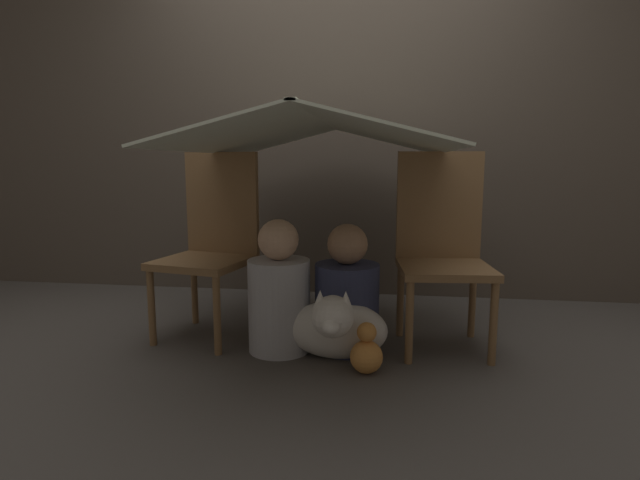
# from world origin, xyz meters

# --- Properties ---
(ground_plane) EXTENTS (8.80, 8.80, 0.00)m
(ground_plane) POSITION_xyz_m (0.00, 0.00, 0.00)
(ground_plane) COLOR #47423D
(wall_back) EXTENTS (7.00, 0.05, 2.50)m
(wall_back) POSITION_xyz_m (0.00, 1.14, 1.25)
(wall_back) COLOR #4C4238
(wall_back) RESTS_ON ground_plane
(chair_left) EXTENTS (0.51, 0.51, 0.97)m
(chair_left) POSITION_xyz_m (-0.59, 0.19, 0.51)
(chair_left) COLOR brown
(chair_left) RESTS_ON ground_plane
(chair_right) EXTENTS (0.47, 0.47, 0.97)m
(chair_right) POSITION_xyz_m (0.60, 0.19, 0.51)
(chair_right) COLOR brown
(chair_right) RESTS_ON ground_plane
(sheet_canopy) EXTENTS (1.22, 1.47, 0.17)m
(sheet_canopy) POSITION_xyz_m (0.00, 0.10, 1.05)
(sheet_canopy) COLOR silver
(person_front) EXTENTS (0.30, 0.30, 0.65)m
(person_front) POSITION_xyz_m (-0.18, -0.02, 0.28)
(person_front) COLOR #B2B2B7
(person_front) RESTS_ON ground_plane
(person_second) EXTENTS (0.31, 0.31, 0.62)m
(person_second) POSITION_xyz_m (0.14, 0.05, 0.26)
(person_second) COLOR #2D3351
(person_second) RESTS_ON ground_plane
(dog) EXTENTS (0.47, 0.41, 0.37)m
(dog) POSITION_xyz_m (0.11, -0.12, 0.17)
(dog) COLOR silver
(dog) RESTS_ON ground_plane
(plush_toy) EXTENTS (0.15, 0.15, 0.23)m
(plush_toy) POSITION_xyz_m (0.25, -0.23, 0.09)
(plush_toy) COLOR #D88C3F
(plush_toy) RESTS_ON ground_plane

